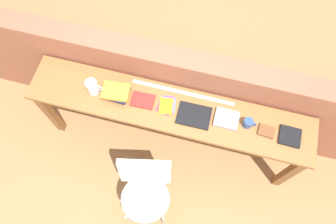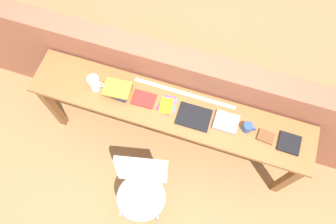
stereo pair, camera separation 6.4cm
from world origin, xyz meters
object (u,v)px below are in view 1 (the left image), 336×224
(book_open_centre, at_px, (194,115))
(leather_journal_brown, at_px, (266,131))
(pamphlet_pile_colourful, at_px, (167,105))
(mug, at_px, (248,123))
(pitcher_white, at_px, (93,87))
(book_stack_leftmost, at_px, (117,93))
(magazine_cycling, at_px, (143,100))
(book_repair_rightmost, at_px, (290,136))
(chair_white_moulded, at_px, (145,189))

(book_open_centre, bearing_deg, leather_journal_brown, 0.34)
(pamphlet_pile_colourful, relative_size, mug, 1.68)
(book_open_centre, bearing_deg, pamphlet_pile_colourful, 170.83)
(pitcher_white, xyz_separation_m, mug, (1.34, 0.02, -0.03))
(book_stack_leftmost, bearing_deg, leather_journal_brown, -0.53)
(book_open_centre, relative_size, leather_journal_brown, 2.15)
(magazine_cycling, relative_size, book_open_centre, 0.70)
(pitcher_white, bearing_deg, pamphlet_pile_colourful, 2.44)
(mug, height_order, book_repair_rightmost, mug)
(book_repair_rightmost, bearing_deg, chair_white_moulded, -147.61)
(pitcher_white, height_order, book_repair_rightmost, pitcher_white)
(book_repair_rightmost, bearing_deg, mug, 178.24)
(pitcher_white, height_order, mug, pitcher_white)
(pamphlet_pile_colourful, distance_m, leather_journal_brown, 0.86)
(magazine_cycling, bearing_deg, pamphlet_pile_colourful, 0.83)
(pamphlet_pile_colourful, distance_m, book_open_centre, 0.25)
(magazine_cycling, distance_m, pamphlet_pile_colourful, 0.21)
(pitcher_white, relative_size, magazine_cycling, 0.94)
(pamphlet_pile_colourful, bearing_deg, pitcher_white, -177.56)
(pamphlet_pile_colourful, bearing_deg, magazine_cycling, -176.97)
(pitcher_white, distance_m, pamphlet_pile_colourful, 0.65)
(magazine_cycling, relative_size, mug, 1.78)
(chair_white_moulded, relative_size, book_repair_rightmost, 5.11)
(book_open_centre, bearing_deg, magazine_cycling, 176.03)
(pamphlet_pile_colourful, bearing_deg, book_repair_rightmost, -1.14)
(magazine_cycling, height_order, book_open_centre, magazine_cycling)
(mug, xyz_separation_m, leather_journal_brown, (0.16, -0.02, -0.03))
(pamphlet_pile_colourful, xyz_separation_m, book_open_centre, (0.25, -0.04, 0.00))
(book_open_centre, distance_m, book_repair_rightmost, 0.80)
(book_stack_leftmost, bearing_deg, pamphlet_pile_colourful, 1.60)
(magazine_cycling, relative_size, book_repair_rightmost, 1.12)
(magazine_cycling, height_order, leather_journal_brown, leather_journal_brown)
(leather_journal_brown, bearing_deg, pamphlet_pile_colourful, -176.96)
(mug, bearing_deg, book_open_centre, -176.00)
(magazine_cycling, bearing_deg, pitcher_white, 179.95)
(chair_white_moulded, height_order, book_repair_rightmost, book_repair_rightmost)
(pitcher_white, bearing_deg, chair_white_moulded, -46.02)
(chair_white_moulded, relative_size, magazine_cycling, 4.55)
(chair_white_moulded, bearing_deg, leather_journal_brown, 36.74)
(pamphlet_pile_colourful, bearing_deg, chair_white_moulded, -91.62)
(chair_white_moulded, relative_size, pitcher_white, 4.85)
(chair_white_moulded, bearing_deg, book_stack_leftmost, 122.11)
(chair_white_moulded, distance_m, leather_journal_brown, 1.15)
(chair_white_moulded, height_order, pamphlet_pile_colourful, same)
(book_repair_rightmost, bearing_deg, pitcher_white, -178.97)
(book_repair_rightmost, bearing_deg, leather_journal_brown, -178.28)
(mug, bearing_deg, pamphlet_pile_colourful, 179.59)
(book_open_centre, distance_m, leather_journal_brown, 0.61)
(mug, distance_m, book_repair_rightmost, 0.36)
(pitcher_white, bearing_deg, magazine_cycling, 2.15)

